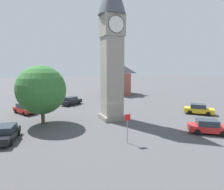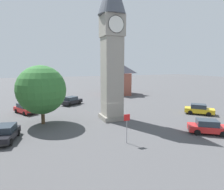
{
  "view_description": "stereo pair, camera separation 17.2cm",
  "coord_description": "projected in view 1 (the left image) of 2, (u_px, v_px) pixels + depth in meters",
  "views": [
    {
      "loc": [
        -9.62,
        -23.51,
        7.32
      ],
      "look_at": [
        0.0,
        0.0,
        3.32
      ],
      "focal_mm": 30.6,
      "sensor_mm": 36.0,
      "label": 1
    },
    {
      "loc": [
        -9.46,
        -23.57,
        7.32
      ],
      "look_at": [
        0.0,
        0.0,
        3.32
      ],
      "focal_mm": 30.6,
      "sensor_mm": 36.0,
      "label": 2
    }
  ],
  "objects": [
    {
      "name": "car_black_far",
      "position": [
        208.0,
        127.0,
        20.53
      ],
      "size": [
        4.35,
        3.74,
        1.53
      ],
      "color": "red",
      "rests_on": "ground"
    },
    {
      "name": "tree",
      "position": [
        41.0,
        90.0,
        23.31
      ],
      "size": [
        6.0,
        6.0,
        7.32
      ],
      "color": "brown",
      "rests_on": "ground"
    },
    {
      "name": "pedestrian",
      "position": [
        116.0,
        102.0,
        33.0
      ],
      "size": [
        0.24,
        0.56,
        1.69
      ],
      "color": "black",
      "rests_on": "ground"
    },
    {
      "name": "car_white_side",
      "position": [
        25.0,
        109.0,
        29.02
      ],
      "size": [
        3.51,
        4.42,
        1.53
      ],
      "color": "red",
      "rests_on": "ground"
    },
    {
      "name": "car_silver_kerb",
      "position": [
        71.0,
        101.0,
        35.38
      ],
      "size": [
        4.36,
        3.73,
        1.53
      ],
      "color": "black",
      "rests_on": "ground"
    },
    {
      "name": "building_corner_back",
      "position": [
        118.0,
        78.0,
        48.04
      ],
      "size": [
        8.56,
        8.44,
        7.96
      ],
      "color": "#995142",
      "rests_on": "ground"
    },
    {
      "name": "ground_plane",
      "position": [
        112.0,
        119.0,
        26.23
      ],
      "size": [
        200.0,
        200.0,
        0.0
      ],
      "primitive_type": "plane",
      "color": "#4C4C4F"
    },
    {
      "name": "car_red_corner",
      "position": [
        6.0,
        133.0,
        18.47
      ],
      "size": [
        2.46,
        4.38,
        1.53
      ],
      "color": "black",
      "rests_on": "ground"
    },
    {
      "name": "car_blue_kerb",
      "position": [
        199.0,
        109.0,
        28.69
      ],
      "size": [
        4.11,
        4.11,
        1.53
      ],
      "color": "gold",
      "rests_on": "ground"
    },
    {
      "name": "road_sign",
      "position": [
        127.0,
        124.0,
        17.81
      ],
      "size": [
        0.6,
        0.07,
        2.8
      ],
      "color": "gray",
      "rests_on": "ground"
    },
    {
      "name": "clock_tower",
      "position": [
        112.0,
        33.0,
        24.46
      ],
      "size": [
        3.64,
        3.64,
        19.43
      ],
      "color": "gray",
      "rests_on": "ground"
    }
  ]
}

